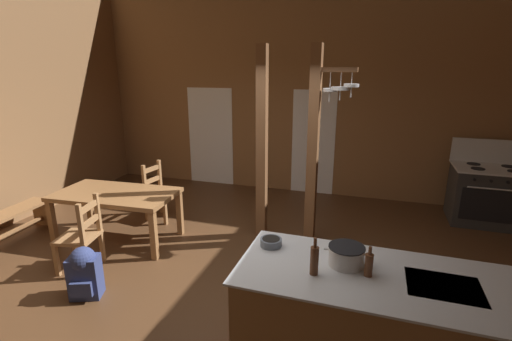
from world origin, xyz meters
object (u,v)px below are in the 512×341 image
(bottle_short_on_counter, at_px, (314,260))
(stove_range, at_px, (488,194))
(bottle_tall_on_counter, at_px, (369,264))
(stockpot_on_counter, at_px, (346,256))
(bench_along_left_wall, at_px, (0,225))
(ladderback_chair_by_post, at_px, (160,192))
(backpack, at_px, (84,271))
(ladderback_chair_near_window, at_px, (82,236))
(dining_table, at_px, (116,198))
(mixing_bowl_on_counter, at_px, (271,242))
(kitchen_island, at_px, (371,325))

(bottle_short_on_counter, bearing_deg, stove_range, 60.16)
(bottle_tall_on_counter, xyz_separation_m, bottle_short_on_counter, (-0.40, -0.10, 0.02))
(stockpot_on_counter, bearing_deg, bench_along_left_wall, 171.49)
(ladderback_chair_by_post, distance_m, bench_along_left_wall, 2.25)
(bottle_tall_on_counter, bearing_deg, backpack, 176.26)
(stove_range, bearing_deg, backpack, -142.85)
(backpack, height_order, bottle_short_on_counter, bottle_short_on_counter)
(stove_range, bearing_deg, ladderback_chair_near_window, -148.89)
(ladderback_chair_near_window, xyz_separation_m, bottle_tall_on_counter, (3.38, -0.66, 0.57))
(stove_range, xyz_separation_m, bottle_tall_on_counter, (-1.84, -3.81, 0.54))
(ladderback_chair_by_post, xyz_separation_m, bench_along_left_wall, (-1.64, -1.54, -0.14))
(ladderback_chair_by_post, xyz_separation_m, bottle_tall_on_counter, (3.33, -2.38, 0.57))
(dining_table, xyz_separation_m, stockpot_on_counter, (3.30, -1.36, 0.36))
(stockpot_on_counter, bearing_deg, ladderback_chair_near_window, 170.32)
(bottle_tall_on_counter, bearing_deg, stockpot_on_counter, 146.36)
(stove_range, relative_size, dining_table, 0.75)
(bench_along_left_wall, bearing_deg, ladderback_chair_by_post, 43.34)
(ladderback_chair_near_window, bearing_deg, stove_range, 31.11)
(ladderback_chair_by_post, bearing_deg, backpack, -79.70)
(bench_along_left_wall, distance_m, stockpot_on_counter, 4.90)
(dining_table, distance_m, backpack, 1.43)
(dining_table, bearing_deg, stove_range, 23.71)
(mixing_bowl_on_counter, bearing_deg, stockpot_on_counter, -11.15)
(stove_range, bearing_deg, ladderback_chair_by_post, -164.50)
(stockpot_on_counter, bearing_deg, dining_table, 157.61)
(ladderback_chair_near_window, bearing_deg, backpack, -46.86)
(dining_table, relative_size, ladderback_chair_by_post, 1.84)
(kitchen_island, bearing_deg, ladderback_chair_near_window, 169.61)
(stockpot_on_counter, height_order, bottle_tall_on_counter, bottle_tall_on_counter)
(kitchen_island, relative_size, ladderback_chair_by_post, 2.29)
(ladderback_chair_near_window, distance_m, bench_along_left_wall, 1.61)
(ladderback_chair_near_window, relative_size, bench_along_left_wall, 0.60)
(ladderback_chair_near_window, relative_size, ladderback_chair_by_post, 1.00)
(dining_table, height_order, stockpot_on_counter, stockpot_on_counter)
(kitchen_island, distance_m, bottle_tall_on_counter, 0.56)
(bench_along_left_wall, bearing_deg, bottle_tall_on_counter, -9.52)
(kitchen_island, distance_m, dining_table, 3.83)
(kitchen_island, relative_size, stockpot_on_counter, 6.03)
(kitchen_island, bearing_deg, stove_range, 64.78)
(bench_along_left_wall, xyz_separation_m, bottle_short_on_counter, (4.57, -0.93, 0.74))
(ladderback_chair_by_post, relative_size, bottle_tall_on_counter, 3.88)
(dining_table, height_order, ladderback_chair_near_window, ladderback_chair_near_window)
(ladderback_chair_near_window, distance_m, ladderback_chair_by_post, 1.71)
(bottle_short_on_counter, bearing_deg, bottle_tall_on_counter, 14.02)
(bottle_short_on_counter, bearing_deg, backpack, 173.42)
(bottle_tall_on_counter, bearing_deg, ladderback_chair_by_post, 144.50)
(ladderback_chair_by_post, relative_size, backpack, 1.59)
(bench_along_left_wall, height_order, stockpot_on_counter, stockpot_on_counter)
(stockpot_on_counter, relative_size, bottle_tall_on_counter, 1.47)
(kitchen_island, relative_size, ladderback_chair_near_window, 2.29)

